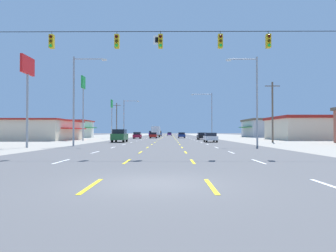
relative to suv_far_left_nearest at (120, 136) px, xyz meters
name	(u,v)px	position (x,y,z in m)	size (l,w,h in m)	color
ground_plane	(168,138)	(7.21, 27.89, -1.03)	(572.00, 572.00, 0.00)	#4C4C4F
lot_apron_left	(66,138)	(-17.54, 27.89, -1.02)	(28.00, 440.00, 0.01)	gray
lot_apron_right	(270,138)	(31.96, 27.89, -1.02)	(28.00, 440.00, 0.01)	gray
lane_markings	(169,136)	(7.21, 66.39, -1.02)	(10.64, 227.60, 0.01)	white
signal_span_wire	(162,72)	(7.23, -26.78, 4.57)	(27.11, 0.53, 9.28)	brown
suv_far_left_nearest	(120,136)	(0.00, 0.00, 0.00)	(1.98, 4.90, 1.98)	#235B2D
sedan_far_right_near	(210,137)	(14.02, 0.80, -0.27)	(1.80, 4.50, 1.46)	white
sedan_far_right_mid	(202,136)	(14.19, 15.23, -0.27)	(1.80, 4.50, 1.46)	black
hatchback_far_left_midfar	(137,135)	(0.07, 24.78, -0.24)	(1.72, 3.90, 1.54)	maroon
sedan_inner_left_far	(153,135)	(3.53, 30.11, -0.27)	(1.80, 4.50, 1.46)	red
sedan_inner_right_farther	(182,135)	(10.73, 33.56, -0.27)	(1.80, 4.50, 1.46)	navy
box_truck_inner_left_farthest	(156,131)	(3.48, 45.47, 0.81)	(2.40, 7.20, 3.23)	#B28C33
suv_inner_left_distant_a	(159,133)	(3.57, 68.19, 0.00)	(1.98, 4.90, 1.98)	navy
suv_far_left_distant_b	(152,133)	(0.25, 77.00, 0.00)	(1.98, 4.90, 1.98)	#4C196B
sedan_center_turn_distant_c	(169,134)	(7.43, 83.69, -0.27)	(1.80, 4.50, 1.46)	#4C196B
storefront_left_row_1	(36,130)	(-18.42, 12.84, 0.95)	(15.49, 17.24, 3.93)	beige
storefront_left_row_2	(65,129)	(-21.76, 39.72, 1.42)	(14.80, 12.28, 4.86)	silver
storefront_right_row_1	(306,128)	(35.15, 15.01, 1.32)	(13.27, 14.53, 4.65)	beige
storefront_right_row_2	(270,128)	(38.24, 47.43, 1.74)	(15.61, 16.45, 5.48)	#B2B2B7
pole_sign_left_row_0	(28,76)	(-6.59, -16.62, 6.19)	(0.24, 2.75, 9.18)	gray
pole_sign_left_row_1	(83,92)	(-7.83, 7.81, 7.72)	(0.24, 2.03, 11.57)	gray
pole_sign_left_row_2	(112,110)	(-7.14, 31.41, 6.25)	(0.24, 1.80, 9.77)	gray
streetlight_left_row_0	(77,95)	(-2.59, -13.34, 4.67)	(3.75, 0.26, 9.95)	gray
streetlight_right_row_0	(254,95)	(17.04, -13.34, 4.62)	(3.50, 0.26, 9.90)	gray
streetlight_left_row_1	(125,116)	(-2.59, 24.01, 4.17)	(3.58, 0.26, 9.01)	gray
streetlight_right_row_1	(210,112)	(16.84, 24.01, 5.12)	(4.94, 0.26, 10.54)	gray
utility_pole_right_row_0	(273,111)	(22.96, -1.45, 3.67)	(2.20, 0.26, 9.01)	brown
utility_pole_left_row_1	(117,120)	(-6.79, 36.53, 3.87)	(2.20, 0.26, 9.41)	brown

